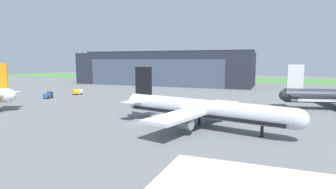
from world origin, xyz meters
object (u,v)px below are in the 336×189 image
(maintenance_hangar, at_px, (163,69))
(airliner_near_left, at_px, (201,109))
(stair_truck, at_px, (48,95))
(ops_van, at_px, (78,92))

(maintenance_hangar, bearing_deg, airliner_near_left, -63.45)
(maintenance_hangar, relative_size, airliner_near_left, 2.59)
(stair_truck, bearing_deg, ops_van, 78.45)
(stair_truck, bearing_deg, airliner_near_left, -20.22)
(ops_van, height_order, stair_truck, stair_truck)
(airliner_near_left, height_order, ops_van, airliner_near_left)
(airliner_near_left, relative_size, ops_van, 9.23)
(maintenance_hangar, distance_m, ops_van, 61.43)
(maintenance_hangar, distance_m, airliner_near_left, 107.59)
(airliner_near_left, distance_m, stair_truck, 68.65)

